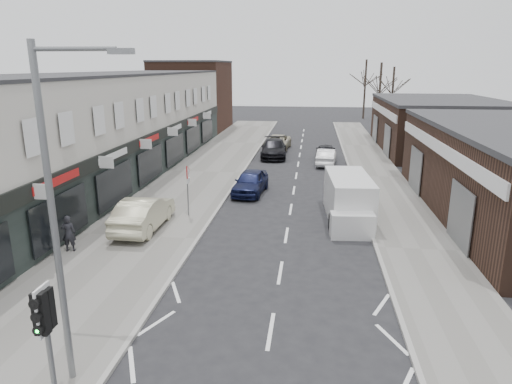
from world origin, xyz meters
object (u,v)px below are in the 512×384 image
(parked_car_right_a, at_px, (326,157))
(traffic_light, at_px, (45,322))
(white_van, at_px, (349,199))
(parked_car_left_c, at_px, (277,142))
(sedan_on_pavement, at_px, (143,213))
(warning_sign, at_px, (188,176))
(street_lamp, at_px, (59,204))
(pedestrian, at_px, (69,233))
(parked_car_left_a, at_px, (250,182))
(parked_car_left_b, at_px, (274,149))
(parked_car_right_b, at_px, (326,152))

(parked_car_right_a, bearing_deg, traffic_light, 81.73)
(white_van, distance_m, parked_car_left_c, 20.56)
(sedan_on_pavement, xyz_separation_m, parked_car_right_a, (8.95, 16.27, -0.24))
(warning_sign, xyz_separation_m, parked_car_right_a, (7.36, 14.01, -1.55))
(traffic_light, distance_m, street_lamp, 2.52)
(traffic_light, bearing_deg, pedestrian, 116.90)
(parked_car_left_a, height_order, parked_car_left_c, parked_car_left_a)
(traffic_light, bearing_deg, sedan_on_pavement, 101.29)
(warning_sign, bearing_deg, parked_car_left_c, 81.82)
(pedestrian, bearing_deg, traffic_light, 105.74)
(sedan_on_pavement, bearing_deg, traffic_light, 101.59)
(parked_car_left_a, distance_m, parked_car_left_c, 15.64)
(street_lamp, bearing_deg, white_van, 60.91)
(parked_car_left_b, xyz_separation_m, parked_car_right_b, (4.40, -0.44, -0.09))
(warning_sign, bearing_deg, white_van, 4.80)
(parked_car_left_b, bearing_deg, street_lamp, -98.03)
(street_lamp, height_order, parked_car_right_b, street_lamp)
(sedan_on_pavement, bearing_deg, parked_car_left_c, -100.96)
(white_van, relative_size, pedestrian, 3.78)
(parked_car_left_a, bearing_deg, parked_car_left_c, 93.69)
(traffic_light, relative_size, pedestrian, 2.00)
(parked_car_right_a, bearing_deg, street_lamp, 80.90)
(warning_sign, bearing_deg, traffic_light, -86.90)
(sedan_on_pavement, xyz_separation_m, parked_car_right_b, (8.95, 18.46, -0.22))
(traffic_light, xyz_separation_m, parked_car_left_b, (2.20, 30.66, -1.66))
(traffic_light, relative_size, parked_car_right_b, 0.79)
(street_lamp, height_order, parked_car_right_a, street_lamp)
(traffic_light, xyz_separation_m, white_van, (7.38, 14.70, -1.36))
(parked_car_left_b, bearing_deg, white_van, -75.54)
(white_van, relative_size, parked_car_left_c, 1.24)
(parked_car_left_a, relative_size, parked_car_left_c, 0.90)
(street_lamp, xyz_separation_m, white_van, (7.50, 13.48, -3.57))
(white_van, bearing_deg, sedan_on_pavement, -167.31)
(warning_sign, distance_m, parked_car_right_a, 15.90)
(pedestrian, height_order, parked_car_right_a, pedestrian)
(pedestrian, bearing_deg, parked_car_right_a, -131.01)
(white_van, bearing_deg, parked_car_left_a, 138.60)
(white_van, height_order, parked_car_left_a, white_van)
(white_van, relative_size, parked_car_right_a, 1.49)
(street_lamp, bearing_deg, pedestrian, 119.79)
(warning_sign, height_order, parked_car_right_b, warning_sign)
(street_lamp, height_order, white_van, street_lamp)
(street_lamp, distance_m, warning_sign, 13.04)
(warning_sign, bearing_deg, pedestrian, -125.13)
(traffic_light, distance_m, parked_car_left_b, 30.78)
(warning_sign, xyz_separation_m, sedan_on_pavement, (-1.59, -2.26, -1.31))
(traffic_light, relative_size, parked_car_left_b, 0.60)
(traffic_light, relative_size, parked_car_left_c, 0.66)
(warning_sign, relative_size, parked_car_right_b, 0.69)
(white_van, height_order, sedan_on_pavement, white_van)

